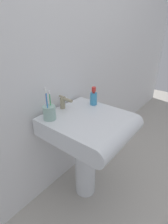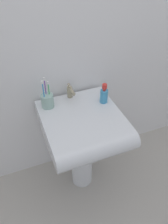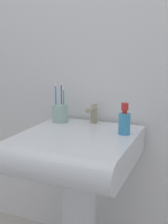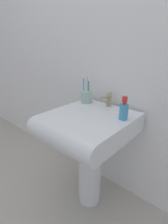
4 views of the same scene
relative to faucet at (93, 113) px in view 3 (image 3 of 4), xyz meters
The scene contains 6 objects.
wall_back 0.44m from the faucet, 86.75° to the left, with size 5.00×0.05×2.40m, color white.
sink_pedestal 0.52m from the faucet, 88.40° to the right, with size 0.17×0.17×0.60m, color white.
sink_basin 0.28m from the faucet, 88.72° to the right, with size 0.51×0.57×0.13m.
faucet is the anchor object (origin of this frame).
toothbrush_cup 0.18m from the faucet, 167.92° to the right, with size 0.08×0.08×0.21m.
soap_bottle 0.24m from the faucet, 32.72° to the right, with size 0.05×0.05×0.14m.
Camera 3 is at (0.49, -1.12, 1.09)m, focal length 45.00 mm.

